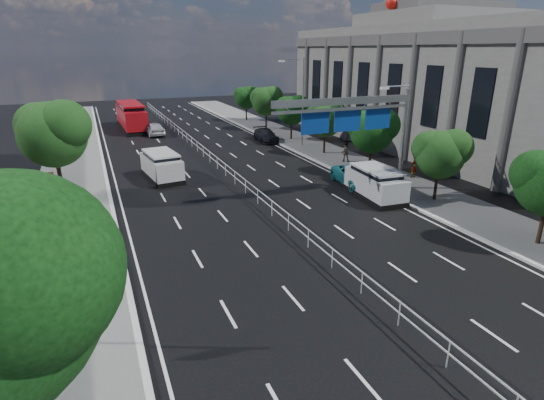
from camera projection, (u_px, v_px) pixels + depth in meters
ground at (350, 284)px, 18.56m from camera, size 160.00×160.00×0.00m
sidewalk_near at (61, 352)px, 14.29m from camera, size 5.00×140.00×0.14m
sidewalk_far at (532, 239)px, 22.79m from camera, size 5.00×140.00×0.14m
kerb_near at (137, 334)px, 15.21m from camera, size 0.25×140.00×0.15m
kerb_far at (499, 247)px, 21.86m from camera, size 0.25×140.00×0.15m
median_fence at (212, 158)px, 37.89m from camera, size 0.05×85.00×1.02m
hedge_near at (17, 284)px, 17.86m from camera, size 1.00×36.00×0.44m
toilet_sign at (64, 274)px, 13.53m from camera, size 1.62×0.18×4.34m
overhead_gantry at (358, 116)px, 27.89m from camera, size 10.24×0.38×7.45m
streetlight_far at (300, 96)px, 43.24m from camera, size 2.78×2.40×9.00m
civic_hall at (431, 85)px, 44.30m from camera, size 14.40×36.00×14.35m
near_tree_back at (53, 131)px, 28.19m from camera, size 4.84×4.51×6.69m
far_tree_c at (441, 152)px, 27.62m from camera, size 3.52×3.28×4.94m
far_tree_d at (373, 129)px, 34.03m from camera, size 3.85×3.59×5.34m
far_tree_e at (326, 118)px, 40.58m from camera, size 3.63×3.38×5.13m
far_tree_f at (292, 109)px, 47.10m from camera, size 3.52×3.28×5.02m
far_tree_g at (266, 100)px, 53.52m from camera, size 3.96×3.69×5.45m
far_tree_h at (246, 97)px, 60.13m from camera, size 3.41×3.18×4.91m
white_minivan at (162, 166)px, 33.41m from camera, size 2.74×5.23×2.18m
red_bus at (131, 115)px, 54.52m from camera, size 2.96×11.17×3.32m
near_car_silver at (154, 129)px, 50.77m from camera, size 2.37×4.79×1.57m
near_car_dark at (130, 113)px, 63.97m from camera, size 1.72×4.27×1.38m
silver_minivan at (375, 183)px, 29.13m from camera, size 2.54×5.23×2.11m
parked_car_teal at (357, 177)px, 31.79m from camera, size 3.07×5.45×1.44m
parked_car_dark at (266, 135)px, 47.41m from camera, size 2.24×4.80×1.36m
pedestrian_a at (414, 167)px, 33.34m from camera, size 0.71×0.56×1.72m
pedestrian_b at (345, 152)px, 38.20m from camera, size 1.08×1.03×1.75m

